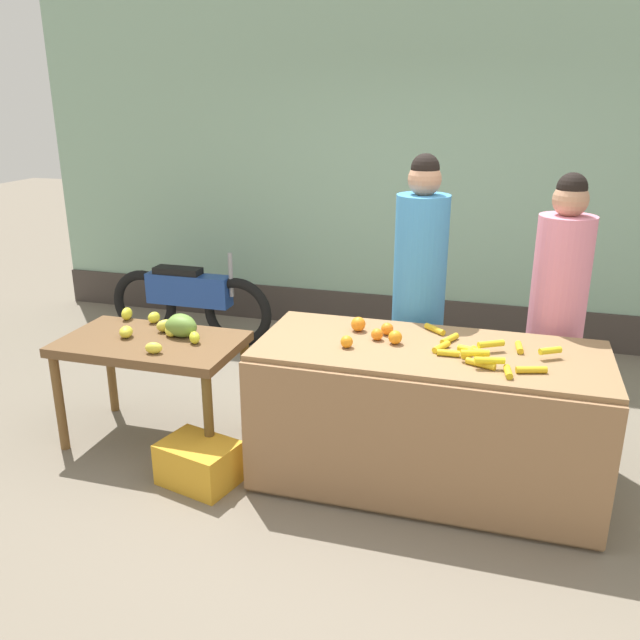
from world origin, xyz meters
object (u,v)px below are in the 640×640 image
vendor_woman_blue_shirt (419,298)px  produce_sack (310,375)px  parked_motorcycle (189,300)px  vendor_woman_pink_shirt (556,316)px  produce_crate (199,463)px

vendor_woman_blue_shirt → produce_sack: bearing=170.2°
vendor_woman_blue_shirt → parked_motorcycle: bearing=154.2°
produce_sack → parked_motorcycle: bearing=146.9°
vendor_woman_blue_shirt → parked_motorcycle: vendor_woman_blue_shirt is taller
parked_motorcycle → produce_sack: parked_motorcycle is taller
vendor_woman_pink_shirt → parked_motorcycle: (-3.11, 1.08, -0.49)m
produce_sack → vendor_woman_blue_shirt: bearing=-9.8°
vendor_woman_pink_shirt → parked_motorcycle: bearing=160.9°
parked_motorcycle → vendor_woman_pink_shirt: bearing=-19.1°
vendor_woman_blue_shirt → parked_motorcycle: (-2.25, 1.09, -0.54)m
vendor_woman_pink_shirt → produce_crate: bearing=-151.6°
produce_crate → produce_sack: bearing=74.9°
parked_motorcycle → produce_crate: (1.14, -2.15, -0.27)m
vendor_woman_blue_shirt → produce_sack: (-0.79, 0.14, -0.71)m
parked_motorcycle → produce_sack: size_ratio=3.42×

